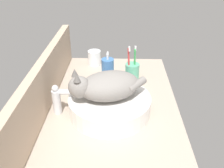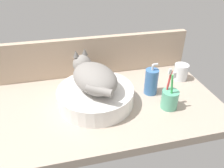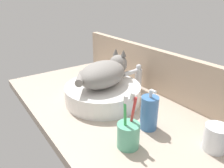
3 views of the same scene
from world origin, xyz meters
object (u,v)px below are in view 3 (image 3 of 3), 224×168
at_px(toothbrush_cup, 128,134).
at_px(water_glass, 215,139).
at_px(faucet, 137,77).
at_px(soap_dispenser, 149,113).
at_px(sink_basin, 104,93).
at_px(cat, 105,73).

relative_size(toothbrush_cup, water_glass, 2.18).
bearing_deg(toothbrush_cup, faucet, 135.34).
relative_size(soap_dispenser, water_glass, 1.88).
bearing_deg(toothbrush_cup, water_glass, 51.58).
distance_m(sink_basin, toothbrush_cup, 0.33).
distance_m(sink_basin, soap_dispenser, 0.28).
xyz_separation_m(soap_dispenser, water_glass, (0.21, 0.09, -0.03)).
bearing_deg(cat, faucet, 90.67).
xyz_separation_m(sink_basin, toothbrush_cup, (0.31, -0.11, 0.01)).
xyz_separation_m(toothbrush_cup, water_glass, (0.17, 0.22, -0.01)).
relative_size(faucet, toothbrush_cup, 0.73).
height_order(soap_dispenser, toothbrush_cup, toothbrush_cup).
bearing_deg(toothbrush_cup, sink_basin, 160.48).
bearing_deg(soap_dispenser, water_glass, 23.21).
bearing_deg(faucet, cat, -89.33).
bearing_deg(faucet, sink_basin, -87.89).
bearing_deg(toothbrush_cup, cat, 158.79).
relative_size(cat, toothbrush_cup, 1.68).
bearing_deg(soap_dispenser, sink_basin, -176.49).
bearing_deg(sink_basin, toothbrush_cup, -19.52).
distance_m(cat, soap_dispenser, 0.29).
distance_m(cat, toothbrush_cup, 0.35).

